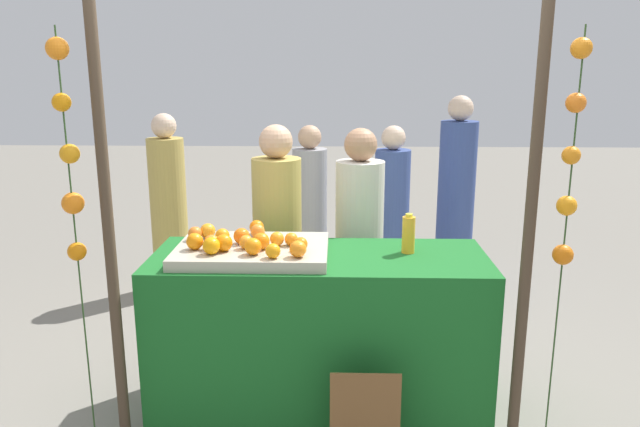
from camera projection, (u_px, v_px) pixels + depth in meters
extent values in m
plane|color=gray|center=(319.00, 409.00, 3.54)|extent=(24.00, 24.00, 0.00)
cube|color=#196023|center=(319.00, 334.00, 3.42)|extent=(1.84, 0.70, 0.94)
cube|color=#B2AD99|center=(252.00, 251.00, 3.29)|extent=(0.82, 0.58, 0.06)
sphere|color=orange|center=(242.00, 236.00, 3.31)|extent=(0.09, 0.09, 0.09)
sphere|color=orange|center=(208.00, 231.00, 3.41)|extent=(0.09, 0.09, 0.09)
sphere|color=orange|center=(261.00, 241.00, 3.21)|extent=(0.09, 0.09, 0.09)
sphere|color=orange|center=(298.00, 249.00, 3.08)|extent=(0.09, 0.09, 0.09)
sphere|color=orange|center=(301.00, 244.00, 3.18)|extent=(0.07, 0.07, 0.07)
sphere|color=orange|center=(291.00, 239.00, 3.28)|extent=(0.07, 0.07, 0.07)
sphere|color=orange|center=(273.00, 251.00, 3.06)|extent=(0.08, 0.08, 0.08)
sphere|color=orange|center=(257.00, 227.00, 3.50)|extent=(0.08, 0.08, 0.08)
sphere|color=orange|center=(195.00, 241.00, 3.20)|extent=(0.09, 0.09, 0.09)
sphere|color=orange|center=(195.00, 234.00, 3.38)|extent=(0.08, 0.08, 0.08)
sphere|color=orange|center=(222.00, 236.00, 3.34)|extent=(0.08, 0.08, 0.08)
sphere|color=orange|center=(224.00, 243.00, 3.18)|extent=(0.09, 0.09, 0.09)
sphere|color=orange|center=(212.00, 242.00, 3.21)|extent=(0.08, 0.08, 0.08)
sphere|color=orange|center=(253.00, 247.00, 3.12)|extent=(0.09, 0.09, 0.09)
sphere|color=orange|center=(246.00, 242.00, 3.22)|extent=(0.08, 0.08, 0.08)
sphere|color=orange|center=(277.00, 239.00, 3.28)|extent=(0.08, 0.08, 0.08)
sphere|color=orange|center=(211.00, 246.00, 3.12)|extent=(0.09, 0.09, 0.09)
sphere|color=orange|center=(258.00, 231.00, 3.42)|extent=(0.08, 0.08, 0.08)
cylinder|color=#FAAC28|center=(408.00, 235.00, 3.34)|extent=(0.07, 0.07, 0.20)
cylinder|color=yellow|center=(409.00, 215.00, 3.31)|extent=(0.04, 0.04, 0.02)
cube|color=brown|center=(365.00, 423.00, 2.95)|extent=(0.34, 0.01, 0.53)
cube|color=black|center=(365.00, 421.00, 2.96)|extent=(0.32, 0.02, 0.51)
cylinder|color=tan|center=(278.00, 261.00, 4.01)|extent=(0.32, 0.32, 1.38)
sphere|color=tan|center=(276.00, 141.00, 3.82)|extent=(0.22, 0.22, 0.22)
cylinder|color=beige|center=(359.00, 263.00, 4.02)|extent=(0.31, 0.31, 1.36)
sphere|color=#A87A59|center=(361.00, 145.00, 3.83)|extent=(0.21, 0.21, 0.21)
cylinder|color=#384C8C|center=(456.00, 200.00, 5.63)|extent=(0.34, 0.34, 1.47)
sphere|color=beige|center=(461.00, 108.00, 5.43)|extent=(0.23, 0.23, 0.23)
cylinder|color=#384C8C|center=(391.00, 225.00, 5.13)|extent=(0.30, 0.30, 1.28)
sphere|color=beige|center=(394.00, 138.00, 4.96)|extent=(0.20, 0.20, 0.20)
cylinder|color=#99999E|center=(310.00, 222.00, 5.24)|extent=(0.29, 0.29, 1.27)
sphere|color=tan|center=(310.00, 137.00, 5.07)|extent=(0.20, 0.20, 0.20)
cylinder|color=tan|center=(169.00, 216.00, 5.29)|extent=(0.31, 0.31, 1.35)
sphere|color=beige|center=(164.00, 126.00, 5.10)|extent=(0.21, 0.21, 0.21)
cylinder|color=#473828|center=(109.00, 232.00, 2.91)|extent=(0.06, 0.06, 2.35)
cylinder|color=#473828|center=(529.00, 235.00, 2.85)|extent=(0.06, 0.06, 2.35)
cylinder|color=#2D4C23|center=(78.00, 257.00, 2.89)|extent=(0.01, 0.01, 2.12)
sphere|color=orange|center=(57.00, 48.00, 2.66)|extent=(0.10, 0.10, 0.10)
sphere|color=orange|center=(62.00, 102.00, 2.71)|extent=(0.08, 0.08, 0.08)
sphere|color=orange|center=(70.00, 154.00, 2.78)|extent=(0.09, 0.09, 0.09)
sphere|color=orange|center=(73.00, 203.00, 2.83)|extent=(0.10, 0.10, 0.10)
sphere|color=orange|center=(77.00, 251.00, 2.88)|extent=(0.09, 0.09, 0.09)
cylinder|color=#2D4C23|center=(562.00, 260.00, 2.84)|extent=(0.01, 0.01, 2.12)
sphere|color=orange|center=(581.00, 48.00, 2.62)|extent=(0.09, 0.09, 0.09)
sphere|color=orange|center=(576.00, 103.00, 2.68)|extent=(0.09, 0.09, 0.09)
sphere|color=orange|center=(571.00, 155.00, 2.73)|extent=(0.08, 0.08, 0.08)
sphere|color=orange|center=(567.00, 206.00, 2.78)|extent=(0.09, 0.09, 0.09)
sphere|color=orange|center=(563.00, 255.00, 2.83)|extent=(0.10, 0.10, 0.10)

